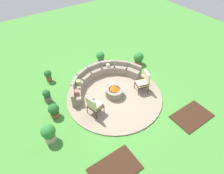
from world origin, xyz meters
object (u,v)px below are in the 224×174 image
fire_pit (114,91)px  lounge_chair_front_right (144,81)px  potted_plant_5 (48,75)px  curved_stone_bench (100,77)px  lounge_chair_front_left (94,105)px  potted_plant_4 (47,95)px  potted_plant_0 (100,57)px  potted_plant_1 (49,133)px  potted_plant_3 (139,58)px  potted_plant_2 (54,110)px

fire_pit → lounge_chair_front_right: lounge_chair_front_right is taller
lounge_chair_front_right → potted_plant_5: size_ratio=1.61×
curved_stone_bench → lounge_chair_front_left: size_ratio=3.61×
potted_plant_4 → potted_plant_5: size_ratio=1.00×
potted_plant_0 → potted_plant_5: bearing=176.5°
potted_plant_4 → lounge_chair_front_right: bearing=-26.0°
potted_plant_1 → potted_plant_5: bearing=69.4°
curved_stone_bench → potted_plant_1: size_ratio=4.72×
lounge_chair_front_right → potted_plant_1: bearing=108.2°
potted_plant_5 → potted_plant_4: bearing=-113.6°
fire_pit → potted_plant_5: bearing=126.8°
potted_plant_1 → potted_plant_3: potted_plant_1 is taller
curved_stone_bench → lounge_chair_front_right: size_ratio=3.69×
lounge_chair_front_right → potted_plant_4: bearing=81.2°
fire_pit → curved_stone_bench: fire_pit is taller
fire_pit → lounge_chair_front_right: size_ratio=0.77×
fire_pit → potted_plant_3: (2.69, 1.41, 0.08)m
fire_pit → potted_plant_5: size_ratio=1.24×
potted_plant_4 → potted_plant_1: bearing=-108.6°
potted_plant_0 → curved_stone_bench: bearing=-123.1°
potted_plant_3 → potted_plant_1: bearing=-162.1°
potted_plant_1 → potted_plant_3: (6.14, 1.98, -0.07)m
potted_plant_4 → potted_plant_5: 1.48m
fire_pit → potted_plant_2: 2.87m
potted_plant_4 → curved_stone_bench: bearing=-4.7°
potted_plant_0 → potted_plant_3: 2.19m
potted_plant_3 → potted_plant_2: bearing=-170.4°
lounge_chair_front_left → potted_plant_4: (-1.36, 1.97, -0.27)m
fire_pit → potted_plant_0: bearing=71.2°
lounge_chair_front_left → potted_plant_1: bearing=-102.7°
lounge_chair_front_left → fire_pit: bearing=91.9°
potted_plant_1 → curved_stone_bench: bearing=28.3°
potted_plant_1 → potted_plant_5: potted_plant_1 is taller
fire_pit → potted_plant_4: fire_pit is taller
curved_stone_bench → potted_plant_5: 2.68m
curved_stone_bench → lounge_chair_front_left: lounge_chair_front_left is taller
lounge_chair_front_left → potted_plant_5: lounge_chair_front_left is taller
lounge_chair_front_left → lounge_chair_front_right: (2.76, -0.04, -0.01)m
curved_stone_bench → potted_plant_2: size_ratio=5.92×
potted_plant_0 → potted_plant_3: (1.77, -1.28, -0.00)m
potted_plant_3 → lounge_chair_front_left: bearing=-155.5°
curved_stone_bench → potted_plant_0: potted_plant_0 is taller
lounge_chair_front_left → potted_plant_2: lounge_chair_front_left is taller
potted_plant_2 → lounge_chair_front_right: bearing=-13.0°
lounge_chair_front_right → potted_plant_5: bearing=63.5°
potted_plant_3 → lounge_chair_front_right: bearing=-124.8°
lounge_chair_front_left → potted_plant_0: size_ratio=1.47×
lounge_chair_front_left → potted_plant_4: size_ratio=1.65×
potted_plant_1 → potted_plant_2: potted_plant_1 is taller
lounge_chair_front_right → potted_plant_0: bearing=25.3°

